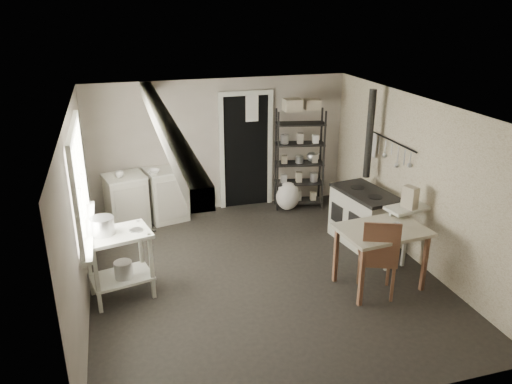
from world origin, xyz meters
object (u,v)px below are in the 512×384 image
object	(u,v)px
stove	(364,217)
chair	(377,259)
shelf_rack	(300,156)
work_table	(379,260)
base_cabinets	(147,197)
stockpot	(103,229)
flour_sack	(288,197)
prep_table	(121,268)

from	to	relation	value
stove	chair	bearing A→B (deg)	-119.89
shelf_rack	stove	size ratio (longest dim) A/B	1.65
work_table	chair	size ratio (longest dim) A/B	1.02
shelf_rack	stove	bearing A→B (deg)	-64.01
base_cabinets	work_table	xyz separation A→B (m)	(2.71, -2.86, -0.08)
chair	base_cabinets	bearing A→B (deg)	153.25
stockpot	flour_sack	size ratio (longest dim) A/B	0.59
shelf_rack	work_table	world-z (taller)	shelf_rack
stockpot	shelf_rack	bearing A→B (deg)	32.45
shelf_rack	flour_sack	size ratio (longest dim) A/B	3.45
stockpot	shelf_rack	size ratio (longest dim) A/B	0.17
stockpot	work_table	size ratio (longest dim) A/B	0.28
work_table	base_cabinets	bearing A→B (deg)	133.48
chair	stockpot	bearing A→B (deg)	-172.01
base_cabinets	flour_sack	size ratio (longest dim) A/B	2.64
prep_table	shelf_rack	distance (m)	3.86
prep_table	work_table	size ratio (longest dim) A/B	0.81
base_cabinets	shelf_rack	size ratio (longest dim) A/B	0.77
shelf_rack	stove	world-z (taller)	shelf_rack
flour_sack	stove	bearing A→B (deg)	-67.09
chair	work_table	bearing A→B (deg)	70.58
stove	prep_table	bearing A→B (deg)	179.24
prep_table	shelf_rack	size ratio (longest dim) A/B	0.50
stove	shelf_rack	bearing A→B (deg)	96.17
work_table	stockpot	bearing A→B (deg)	168.28
prep_table	work_table	distance (m)	3.28
work_table	chair	xyz separation A→B (m)	(-0.12, -0.13, 0.10)
work_table	flour_sack	world-z (taller)	work_table
prep_table	stove	xyz separation A→B (m)	(3.60, 0.50, 0.04)
stockpot	work_table	xyz separation A→B (m)	(3.37, -0.70, -0.56)
stockpot	shelf_rack	distance (m)	3.94
prep_table	flour_sack	distance (m)	3.59
shelf_rack	stove	distance (m)	1.78
prep_table	stove	world-z (taller)	stove
base_cabinets	chair	bearing A→B (deg)	-62.17
stockpot	work_table	bearing A→B (deg)	-11.72
work_table	stove	bearing A→B (deg)	71.67
shelf_rack	prep_table	bearing A→B (deg)	-134.73
shelf_rack	work_table	xyz separation A→B (m)	(0.05, -2.81, -0.57)
prep_table	shelf_rack	xyz separation A→B (m)	(3.17, 2.14, 0.55)
base_cabinets	shelf_rack	xyz separation A→B (m)	(2.67, -0.05, 0.49)
base_cabinets	chair	xyz separation A→B (m)	(2.59, -3.00, 0.02)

